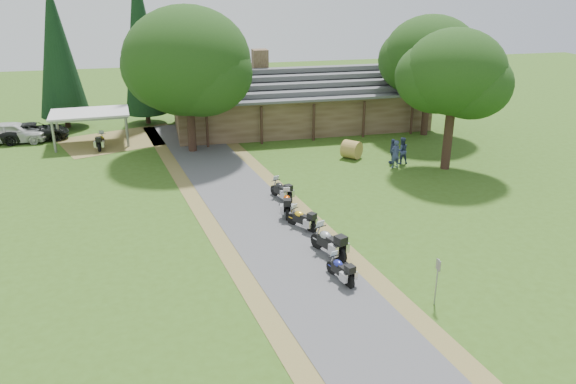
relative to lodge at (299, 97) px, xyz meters
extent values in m
plane|color=#365317|center=(-6.00, -24.00, -2.45)|extent=(120.00, 120.00, 0.00)
plane|color=#48484B|center=(-6.50, -20.00, -2.45)|extent=(51.95, 51.95, 0.00)
imported|color=silver|center=(-21.93, 0.11, -1.44)|extent=(3.04, 6.23, 2.01)
imported|color=black|center=(-20.57, 0.46, -1.43)|extent=(3.10, 5.60, 2.03)
imported|color=navy|center=(3.38, -11.96, -1.36)|extent=(0.70, 0.58, 2.17)
imported|color=navy|center=(4.14, -11.26, -1.39)|extent=(0.61, 0.45, 2.12)
imported|color=navy|center=(3.59, -11.04, -1.47)|extent=(0.50, 0.62, 1.97)
cylinder|color=olive|center=(1.32, -9.35, -1.84)|extent=(1.67, 1.66, 1.23)
cone|color=black|center=(-12.20, 3.88, 4.12)|extent=(3.46, 3.46, 13.14)
cone|color=black|center=(-18.67, 4.00, 3.35)|extent=(3.86, 3.86, 11.60)
camera|label=1|loc=(-11.46, -44.17, 9.34)|focal=35.00mm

